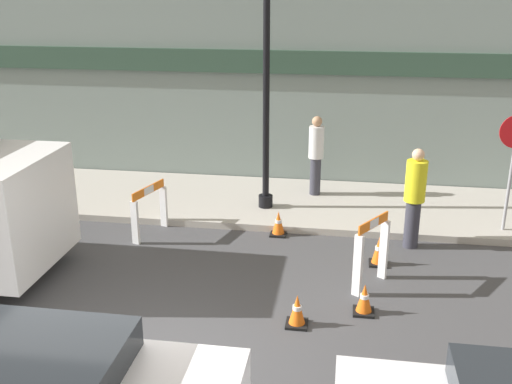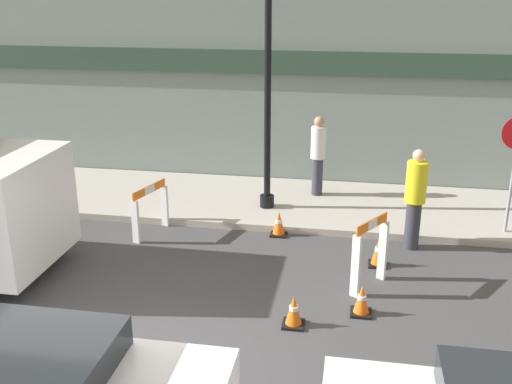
# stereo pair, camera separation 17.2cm
# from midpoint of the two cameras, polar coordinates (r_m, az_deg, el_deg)

# --- Properties ---
(ground_plane) EXTENTS (60.00, 60.00, 0.00)m
(ground_plane) POSITION_cam_midpoint_polar(r_m,az_deg,el_deg) (7.65, -11.63, -16.57)
(ground_plane) COLOR #424244
(sidewalk_slab) EXTENTS (18.00, 2.89, 0.13)m
(sidewalk_slab) POSITION_cam_midpoint_polar(r_m,az_deg,el_deg) (12.72, -2.55, -0.77)
(sidewalk_slab) COLOR #ADA89E
(sidewalk_slab) RESTS_ON ground_plane
(storefront_facade) EXTENTS (18.00, 0.22, 5.50)m
(storefront_facade) POSITION_cam_midpoint_polar(r_m,az_deg,el_deg) (13.54, -1.45, 12.20)
(storefront_facade) COLOR gray
(storefront_facade) RESTS_ON ground_plane
(barricade_0) EXTENTS (0.40, 0.97, 0.95)m
(barricade_0) POSITION_cam_midpoint_polar(r_m,az_deg,el_deg) (11.16, -10.55, -1.50)
(barricade_0) COLOR white
(barricade_0) RESTS_ON ground_plane
(barricade_1) EXTENTS (0.55, 0.76, 1.13)m
(barricade_1) POSITION_cam_midpoint_polar(r_m,az_deg,el_deg) (9.24, 10.43, -5.51)
(barricade_1) COLOR white
(barricade_1) RESTS_ON ground_plane
(traffic_cone_0) EXTENTS (0.30, 0.30, 0.46)m
(traffic_cone_0) POSITION_cam_midpoint_polar(r_m,az_deg,el_deg) (8.68, 9.71, -10.06)
(traffic_cone_0) COLOR black
(traffic_cone_0) RESTS_ON ground_plane
(traffic_cone_1) EXTENTS (0.30, 0.30, 0.47)m
(traffic_cone_1) POSITION_cam_midpoint_polar(r_m,az_deg,el_deg) (11.07, 1.70, -3.05)
(traffic_cone_1) COLOR black
(traffic_cone_1) RESTS_ON ground_plane
(traffic_cone_2) EXTENTS (0.30, 0.30, 0.46)m
(traffic_cone_2) POSITION_cam_midpoint_polar(r_m,az_deg,el_deg) (8.30, 3.33, -11.25)
(traffic_cone_2) COLOR black
(traffic_cone_2) RESTS_ON ground_plane
(traffic_cone_3) EXTENTS (0.30, 0.30, 0.51)m
(traffic_cone_3) POSITION_cam_midpoint_polar(r_m,az_deg,el_deg) (10.12, 11.14, -5.55)
(traffic_cone_3) COLOR black
(traffic_cone_3) RESTS_ON ground_plane
(person_worker) EXTENTS (0.45, 0.45, 1.80)m
(person_worker) POSITION_cam_midpoint_polar(r_m,az_deg,el_deg) (10.65, 14.42, -0.30)
(person_worker) COLOR #33333D
(person_worker) RESTS_ON ground_plane
(person_pedestrian) EXTENTS (0.41, 0.41, 1.70)m
(person_pedestrian) POSITION_cam_midpoint_polar(r_m,az_deg,el_deg) (12.65, 5.36, 3.75)
(person_pedestrian) COLOR #33333D
(person_pedestrian) RESTS_ON sidewalk_slab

